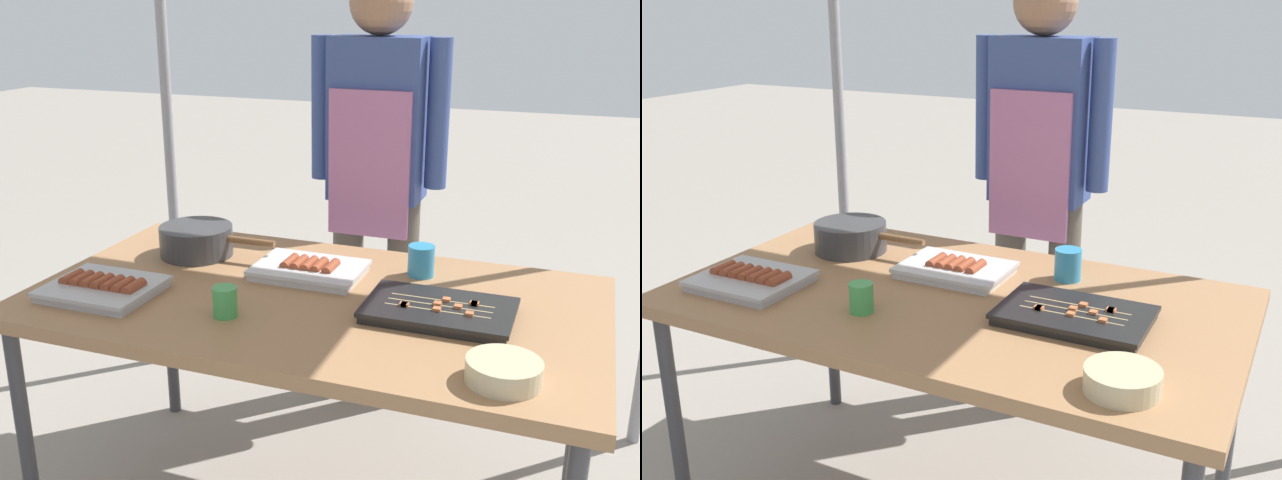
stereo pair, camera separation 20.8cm
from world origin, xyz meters
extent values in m
cube|color=#9E724C|center=(0.00, 0.00, 0.73)|extent=(1.60, 0.90, 0.04)
cylinder|color=#3F3F44|center=(-0.74, -0.39, 0.35)|extent=(0.04, 0.04, 0.71)
cylinder|color=#3F3F44|center=(-0.74, 0.39, 0.35)|extent=(0.04, 0.04, 0.71)
cylinder|color=#3F3F44|center=(0.74, 0.39, 0.35)|extent=(0.04, 0.04, 0.71)
cylinder|color=gray|center=(-0.95, 0.80, 1.09)|extent=(0.04, 0.04, 2.18)
cube|color=#ADADB2|center=(-0.56, -0.20, 0.76)|extent=(0.29, 0.25, 0.02)
cube|color=#ADADB2|center=(-0.56, -0.20, 0.78)|extent=(0.30, 0.26, 0.01)
cylinder|color=brown|center=(-0.67, -0.20, 0.79)|extent=(0.03, 0.08, 0.03)
cylinder|color=brown|center=(-0.63, -0.20, 0.79)|extent=(0.03, 0.08, 0.03)
cylinder|color=brown|center=(-0.60, -0.20, 0.79)|extent=(0.03, 0.08, 0.03)
cylinder|color=brown|center=(-0.56, -0.20, 0.79)|extent=(0.03, 0.08, 0.03)
cylinder|color=brown|center=(-0.53, -0.20, 0.79)|extent=(0.03, 0.08, 0.03)
cylinder|color=brown|center=(-0.49, -0.20, 0.79)|extent=(0.03, 0.08, 0.03)
cylinder|color=brown|center=(-0.46, -0.20, 0.79)|extent=(0.03, 0.08, 0.03)
cube|color=black|center=(0.36, -0.02, 0.76)|extent=(0.38, 0.24, 0.02)
cube|color=black|center=(0.36, -0.02, 0.78)|extent=(0.39, 0.26, 0.01)
cylinder|color=tan|center=(0.36, -0.05, 0.78)|extent=(0.28, 0.01, 0.01)
cube|color=#B7663D|center=(0.36, -0.05, 0.78)|extent=(0.02, 0.02, 0.02)
cube|color=#B7663D|center=(0.45, -0.05, 0.78)|extent=(0.02, 0.02, 0.02)
cube|color=#B7663D|center=(0.27, -0.05, 0.78)|extent=(0.02, 0.02, 0.02)
cube|color=#B7663D|center=(0.28, -0.05, 0.78)|extent=(0.02, 0.02, 0.02)
cylinder|color=tan|center=(0.36, -0.02, 0.78)|extent=(0.28, 0.01, 0.01)
cube|color=#B7663D|center=(0.36, -0.02, 0.78)|extent=(0.02, 0.02, 0.02)
cube|color=#B7663D|center=(0.41, -0.02, 0.78)|extent=(0.02, 0.02, 0.02)
cylinder|color=tan|center=(0.36, 0.02, 0.78)|extent=(0.28, 0.01, 0.01)
cube|color=#B7663D|center=(0.37, 0.02, 0.78)|extent=(0.02, 0.02, 0.02)
cube|color=#B7663D|center=(0.45, 0.02, 0.78)|extent=(0.02, 0.02, 0.02)
cube|color=#B7663D|center=(0.45, 0.02, 0.78)|extent=(0.02, 0.02, 0.02)
cube|color=silver|center=(-0.07, 0.14, 0.76)|extent=(0.31, 0.22, 0.02)
cube|color=silver|center=(-0.07, 0.14, 0.78)|extent=(0.33, 0.24, 0.01)
cylinder|color=brown|center=(-0.13, 0.14, 0.78)|extent=(0.03, 0.09, 0.03)
cylinder|color=brown|center=(-0.10, 0.14, 0.78)|extent=(0.03, 0.09, 0.03)
cylinder|color=brown|center=(-0.07, 0.14, 0.78)|extent=(0.03, 0.09, 0.03)
cylinder|color=brown|center=(-0.04, 0.14, 0.78)|extent=(0.03, 0.09, 0.03)
cylinder|color=brown|center=(0.00, 0.14, 0.78)|extent=(0.03, 0.09, 0.03)
cylinder|color=#38383A|center=(-0.48, 0.19, 0.80)|extent=(0.24, 0.24, 0.10)
cylinder|color=brown|center=(-0.29, 0.19, 0.82)|extent=(0.16, 0.02, 0.02)
cylinder|color=#386B33|center=(-0.48, 0.19, 0.84)|extent=(0.22, 0.22, 0.01)
cylinder|color=#BFB28C|center=(0.57, -0.32, 0.78)|extent=(0.17, 0.17, 0.05)
cylinder|color=#3F994C|center=(-0.17, -0.21, 0.79)|extent=(0.07, 0.07, 0.08)
cylinder|color=#338CBF|center=(0.25, 0.26, 0.80)|extent=(0.08, 0.08, 0.09)
cylinder|color=#595147|center=(-0.16, 0.80, 0.42)|extent=(0.12, 0.12, 0.83)
cylinder|color=#595147|center=(0.06, 0.80, 0.42)|extent=(0.12, 0.12, 0.83)
cube|color=#384C8C|center=(-0.05, 0.80, 1.13)|extent=(0.34, 0.20, 0.59)
cube|color=#B26B9E|center=(-0.05, 0.69, 0.98)|extent=(0.30, 0.02, 0.53)
cylinder|color=#384C8C|center=(-0.27, 0.80, 1.16)|extent=(0.08, 0.08, 0.53)
cylinder|color=#384C8C|center=(0.17, 0.80, 1.16)|extent=(0.08, 0.08, 0.53)
sphere|color=#9E7256|center=(-0.05, 0.80, 1.54)|extent=(0.23, 0.23, 0.23)
camera|label=1|loc=(0.70, -1.80, 1.55)|focal=41.35mm
camera|label=2|loc=(0.89, -1.72, 1.55)|focal=41.35mm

